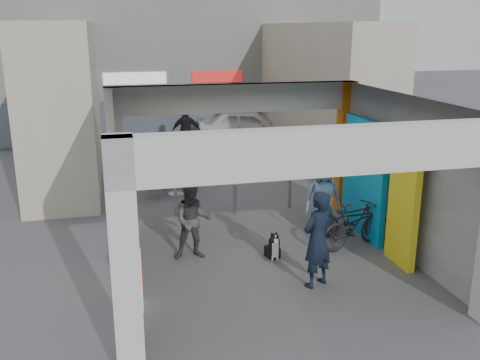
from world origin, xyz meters
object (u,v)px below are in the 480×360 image
object	(u,v)px
cafe_set	(170,181)
man_crates	(186,132)
bicycle_front	(352,220)
produce_stand	(138,173)
man_back_turned	(193,221)
man_with_dog	(317,239)
bicycle_rear	(354,225)
border_collie	(273,248)
man_elderly	(323,198)
white_van	(249,127)

from	to	relation	value
cafe_set	man_crates	xyz separation A→B (m)	(1.15, 4.46, 0.63)
man_crates	bicycle_front	world-z (taller)	man_crates
produce_stand	man_back_turned	xyz separation A→B (m)	(0.85, -6.37, 0.56)
produce_stand	man_with_dog	size ratio (longest dim) A/B	0.59
produce_stand	cafe_set	bearing A→B (deg)	-79.74
cafe_set	bicycle_rear	xyz separation A→B (m)	(3.58, -5.31, 0.20)
cafe_set	man_crates	bearing A→B (deg)	75.48
bicycle_rear	cafe_set	bearing A→B (deg)	16.79
border_collie	bicycle_rear	xyz separation A→B (m)	(1.96, 0.16, 0.29)
border_collie	bicycle_rear	distance (m)	1.99
man_back_turned	bicycle_front	size ratio (longest dim) A/B	0.94
man_elderly	white_van	xyz separation A→B (m)	(0.91, 10.51, -0.16)
border_collie	bicycle_rear	size ratio (longest dim) A/B	0.35
man_elderly	produce_stand	bearing A→B (deg)	134.43
border_collie	cafe_set	bearing A→B (deg)	91.07
cafe_set	man_elderly	distance (m)	5.41
border_collie	man_elderly	xyz separation A→B (m)	(1.58, 1.16, 0.65)
man_with_dog	man_elderly	size ratio (longest dim) A/B	1.06
produce_stand	man_with_dog	world-z (taller)	man_with_dog
bicycle_rear	border_collie	bearing A→B (deg)	77.53
bicycle_front	produce_stand	bearing A→B (deg)	60.94
border_collie	man_elderly	bearing A→B (deg)	20.71
man_with_dog	man_crates	bearing A→B (deg)	-112.19
man_elderly	man_crates	size ratio (longest dim) A/B	0.93
produce_stand	man_elderly	distance (m)	7.02
white_van	man_back_turned	bearing A→B (deg)	175.88
border_collie	man_crates	bearing A→B (deg)	77.26
man_elderly	man_crates	bearing A→B (deg)	111.69
cafe_set	produce_stand	distance (m)	1.62
produce_stand	white_van	distance (m)	6.98
man_crates	white_van	world-z (taller)	man_crates
man_back_turned	white_van	world-z (taller)	man_back_turned
produce_stand	man_back_turned	bearing A→B (deg)	-105.75
cafe_set	white_van	xyz separation A→B (m)	(4.11, 6.19, 0.40)
bicycle_front	bicycle_rear	distance (m)	0.50
man_with_dog	bicycle_rear	bearing A→B (deg)	-161.28
cafe_set	bicycle_front	bearing A→B (deg)	-52.31
cafe_set	white_van	distance (m)	7.44
border_collie	bicycle_rear	bearing A→B (deg)	-10.68
man_elderly	bicycle_rear	distance (m)	1.12
man_back_turned	man_crates	world-z (taller)	man_crates
cafe_set	bicycle_front	distance (m)	6.13
man_with_dog	bicycle_rear	xyz separation A→B (m)	(1.53, 1.55, -0.41)
man_crates	bicycle_front	xyz separation A→B (m)	(2.59, -9.30, -0.49)
man_with_dog	bicycle_rear	world-z (taller)	man_with_dog
bicycle_rear	man_back_turned	bearing A→B (deg)	68.20
cafe_set	man_back_turned	bearing A→B (deg)	-90.58
border_collie	man_back_turned	bearing A→B (deg)	149.39
produce_stand	man_back_turned	world-z (taller)	man_back_turned
cafe_set	border_collie	distance (m)	5.71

